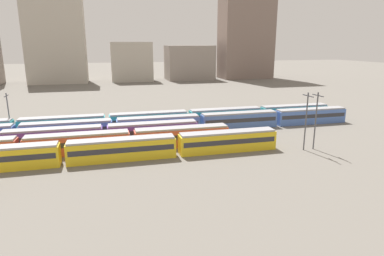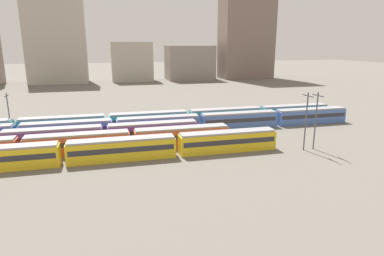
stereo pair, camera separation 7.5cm
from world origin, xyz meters
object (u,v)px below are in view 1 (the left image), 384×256
(train_track_1, at_px, (78,143))
(catenary_pole_1, at_px, (8,111))
(train_track_2, at_px, (54,137))
(train_track_4, at_px, (149,120))
(train_track_3, at_px, (159,125))
(catenary_pole_2, at_px, (306,119))
(catenary_pole_0, at_px, (316,118))
(train_track_0, at_px, (122,149))

(train_track_1, height_order, catenary_pole_1, catenary_pole_1)
(train_track_2, bearing_deg, train_track_4, 28.19)
(train_track_3, height_order, catenary_pole_2, catenary_pole_2)
(train_track_1, xyz_separation_m, catenary_pole_0, (42.27, -8.14, 4.00))
(train_track_3, bearing_deg, catenary_pole_1, 165.41)
(train_track_2, bearing_deg, catenary_pole_2, -16.51)
(train_track_2, bearing_deg, train_track_1, -47.16)
(catenary_pole_1, height_order, catenary_pole_2, catenary_pole_2)
(catenary_pole_0, bearing_deg, catenary_pole_1, 155.15)
(train_track_0, distance_m, train_track_1, 9.06)
(train_track_1, height_order, train_track_2, same)
(train_track_4, bearing_deg, train_track_3, -74.35)
(catenary_pole_1, bearing_deg, catenary_pole_0, -24.85)
(train_track_0, height_order, catenary_pole_1, catenary_pole_1)
(train_track_0, xyz_separation_m, catenary_pole_2, (32.82, -2.96, 4.01))
(train_track_0, height_order, train_track_3, same)
(train_track_4, distance_m, catenary_pole_1, 30.39)
(train_track_3, bearing_deg, catenary_pole_2, -37.48)
(catenary_pole_0, height_order, catenary_pole_2, catenary_pole_2)
(train_track_4, height_order, catenary_pole_2, catenary_pole_2)
(train_track_1, distance_m, catenary_pole_2, 41.25)
(train_track_4, bearing_deg, catenary_pole_1, 174.28)
(train_track_2, distance_m, train_track_3, 21.50)
(catenary_pole_0, xyz_separation_m, catenary_pole_2, (-2.04, -0.01, 0.01))
(catenary_pole_0, bearing_deg, train_track_1, 169.10)
(train_track_4, relative_size, catenary_pole_1, 10.54)
(train_track_0, xyz_separation_m, catenary_pole_1, (-22.92, 23.81, 3.07))
(catenary_pole_0, bearing_deg, train_track_3, 144.75)
(catenary_pole_0, xyz_separation_m, catenary_pole_1, (-57.78, 26.75, -0.94))
(train_track_0, height_order, train_track_4, same)
(train_track_4, bearing_deg, train_track_0, -109.00)
(train_track_1, height_order, catenary_pole_0, catenary_pole_0)
(train_track_2, xyz_separation_m, train_track_3, (20.86, 5.20, 0.00))
(train_track_2, bearing_deg, train_track_0, -40.36)
(train_track_2, relative_size, train_track_3, 0.60)
(catenary_pole_0, distance_m, catenary_pole_2, 2.04)
(train_track_4, relative_size, catenary_pole_0, 8.75)
(train_track_0, bearing_deg, catenary_pole_0, -4.83)
(train_track_1, distance_m, train_track_2, 7.09)
(catenary_pole_1, xyz_separation_m, catenary_pole_2, (55.74, -26.77, 0.95))
(catenary_pole_2, bearing_deg, train_track_0, 174.85)
(train_track_0, bearing_deg, train_track_1, 144.96)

